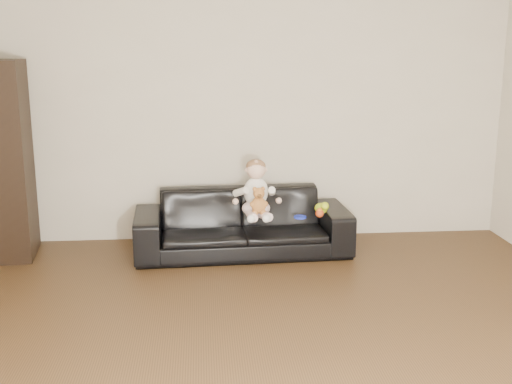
{
  "coord_description": "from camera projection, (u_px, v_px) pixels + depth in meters",
  "views": [
    {
      "loc": [
        -0.49,
        -3.45,
        1.92
      ],
      "look_at": [
        -0.01,
        2.16,
        0.6
      ],
      "focal_mm": 45.0,
      "sensor_mm": 36.0,
      "label": 1
    }
  ],
  "objects": [
    {
      "name": "floor",
      "position": [
        288.0,
        371.0,
        3.83
      ],
      "size": [
        5.5,
        5.5,
        0.0
      ],
      "primitive_type": "plane",
      "color": "#422C17",
      "rests_on": "ground"
    },
    {
      "name": "shelf_item",
      "position": [
        1.0,
        116.0,
        5.63
      ],
      "size": [
        0.21,
        0.27,
        0.28
      ],
      "primitive_type": "cube",
      "rotation": [
        0.0,
        0.0,
        0.11
      ],
      "color": "silver",
      "rests_on": "cabinet"
    },
    {
      "name": "wall_back",
      "position": [
        252.0,
        107.0,
        6.2
      ],
      "size": [
        5.0,
        0.0,
        5.0
      ],
      "primitive_type": "plane",
      "rotation": [
        1.57,
        0.0,
        0.0
      ],
      "color": "beige",
      "rests_on": "ground"
    },
    {
      "name": "teddy_bear",
      "position": [
        259.0,
        201.0,
        5.63
      ],
      "size": [
        0.15,
        0.15,
        0.24
      ],
      "rotation": [
        0.0,
        0.0,
        0.16
      ],
      "color": "#B06D32",
      "rests_on": "sofa"
    },
    {
      "name": "toy_rattle",
      "position": [
        320.0,
        213.0,
        5.76
      ],
      "size": [
        0.08,
        0.08,
        0.08
      ],
      "primitive_type": "sphere",
      "rotation": [
        0.0,
        0.0,
        -0.01
      ],
      "color": "#C64117",
      "rests_on": "sofa"
    },
    {
      "name": "toy_blue_disc",
      "position": [
        300.0,
        217.0,
        5.75
      ],
      "size": [
        0.13,
        0.13,
        0.02
      ],
      "primitive_type": "cylinder",
      "rotation": [
        0.0,
        0.0,
        0.15
      ],
      "color": "#1A2CD4",
      "rests_on": "sofa"
    },
    {
      "name": "baby",
      "position": [
        256.0,
        191.0,
        5.77
      ],
      "size": [
        0.38,
        0.46,
        0.52
      ],
      "rotation": [
        0.0,
        0.0,
        0.23
      ],
      "color": "#F5D0CF",
      "rests_on": "sofa"
    },
    {
      "name": "toy_green",
      "position": [
        321.0,
        208.0,
        5.89
      ],
      "size": [
        0.15,
        0.17,
        0.1
      ],
      "primitive_type": "ellipsoid",
      "rotation": [
        0.0,
        0.0,
        -0.26
      ],
      "color": "#B6D419",
      "rests_on": "sofa"
    },
    {
      "name": "cabinet",
      "position": [
        3.0,
        161.0,
        5.72
      ],
      "size": [
        0.5,
        0.65,
        1.77
      ],
      "primitive_type": "cube",
      "rotation": [
        0.0,
        0.0,
        0.11
      ],
      "color": "black",
      "rests_on": "floor"
    },
    {
      "name": "sofa",
      "position": [
        242.0,
        223.0,
        5.94
      ],
      "size": [
        2.0,
        0.86,
        0.57
      ],
      "primitive_type": "imported",
      "rotation": [
        0.0,
        0.0,
        0.05
      ],
      "color": "black",
      "rests_on": "floor"
    }
  ]
}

